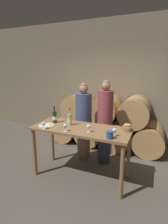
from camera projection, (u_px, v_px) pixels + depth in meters
name	position (u px, v px, depth m)	size (l,w,h in m)	color
ground_plane	(81.00, 176.00, 3.25)	(10.00, 10.00, 0.00)	#564F44
stone_wall_back	(113.00, 81.00, 4.75)	(10.00, 0.12, 3.20)	#7F705B
barrel_stack	(105.00, 122.00, 4.47)	(2.84, 0.93, 1.31)	tan
tasting_table	(81.00, 135.00, 3.05)	(1.71, 0.70, 0.94)	olive
person_left	(84.00, 121.00, 3.71)	(0.34, 0.34, 1.66)	#756651
person_right	(105.00, 122.00, 3.52)	(0.31, 0.31, 1.73)	#2D334C
wine_bottle_red	(55.00, 117.00, 3.29)	(0.08, 0.08, 0.32)	#193819
wine_bottle_white	(70.00, 120.00, 3.14)	(0.08, 0.08, 0.31)	#ADBC7F
blue_crock	(110.00, 134.00, 2.55)	(0.11, 0.11, 0.11)	#335693
bread_basket	(127.00, 128.00, 2.86)	(0.17, 0.17, 0.13)	olive
cheese_plate	(46.00, 125.00, 3.13)	(0.27, 0.27, 0.04)	white
wine_glass_far_left	(44.00, 124.00, 2.93)	(0.06, 0.06, 0.13)	white
wine_glass_left	(65.00, 126.00, 2.83)	(0.06, 0.06, 0.13)	white
wine_glass_center	(89.00, 127.00, 2.79)	(0.06, 0.06, 0.13)	white
wine_glass_right	(114.00, 131.00, 2.62)	(0.06, 0.06, 0.13)	white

